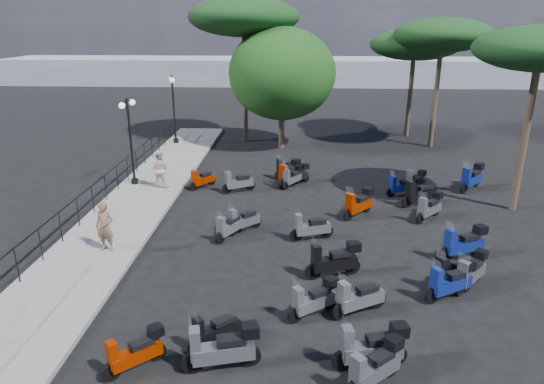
{
  "coord_description": "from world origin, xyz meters",
  "views": [
    {
      "loc": [
        0.23,
        -15.44,
        7.4
      ],
      "look_at": [
        -0.68,
        1.93,
        1.2
      ],
      "focal_mm": 32.0,
      "sensor_mm": 36.0,
      "label": 1
    }
  ],
  "objects_px": {
    "pedestrian_far": "(160,169)",
    "scooter_23": "(401,187)",
    "scooter_6": "(222,349)",
    "scooter_3": "(243,221)",
    "scooter_15": "(358,204)",
    "scooter_9": "(311,228)",
    "scooter_7": "(215,331)",
    "scooter_29": "(472,178)",
    "scooter_28": "(415,183)",
    "pine_2": "(244,17)",
    "lamp_post_1": "(130,136)",
    "scooter_4": "(202,180)",
    "scooter_27": "(429,208)",
    "scooter_14": "(334,261)",
    "scooter_2": "(229,227)",
    "scooter_10": "(289,174)",
    "scooter_1": "(135,352)",
    "scooter_16": "(295,175)",
    "pine_3": "(541,50)",
    "pine_1": "(415,45)",
    "lamp_post_2": "(174,105)",
    "scooter_13": "(371,347)",
    "pine_0": "(443,35)",
    "scooter_20": "(453,273)",
    "scooter_22": "(418,194)",
    "scooter_19": "(358,299)",
    "scooter_25": "(450,282)",
    "scooter_21": "(464,243)",
    "scooter_8": "(314,300)",
    "scooter_5": "(238,183)",
    "woman": "(105,227)",
    "scooter_12": "(374,368)",
    "scooter_17": "(292,177)"
  },
  "relations": [
    {
      "from": "pine_3",
      "to": "lamp_post_1",
      "type": "bearing_deg",
      "value": 173.07
    },
    {
      "from": "pedestrian_far",
      "to": "scooter_23",
      "type": "height_order",
      "value": "pedestrian_far"
    },
    {
      "from": "lamp_post_1",
      "to": "scooter_4",
      "type": "bearing_deg",
      "value": 10.01
    },
    {
      "from": "scooter_3",
      "to": "scooter_5",
      "type": "bearing_deg",
      "value": -33.1
    },
    {
      "from": "pine_2",
      "to": "woman",
      "type": "bearing_deg",
      "value": -100.41
    },
    {
      "from": "scooter_16",
      "to": "pine_1",
      "type": "xyz_separation_m",
      "value": [
        7.44,
        10.48,
        5.44
      ]
    },
    {
      "from": "scooter_6",
      "to": "scooter_15",
      "type": "xyz_separation_m",
      "value": [
        4.06,
        9.2,
        -0.01
      ]
    },
    {
      "from": "scooter_13",
      "to": "scooter_15",
      "type": "relative_size",
      "value": 1.25
    },
    {
      "from": "scooter_10",
      "to": "pedestrian_far",
      "type": "bearing_deg",
      "value": 38.32
    },
    {
      "from": "scooter_10",
      "to": "scooter_28",
      "type": "height_order",
      "value": "scooter_10"
    },
    {
      "from": "scooter_3",
      "to": "scooter_10",
      "type": "height_order",
      "value": "scooter_10"
    },
    {
      "from": "scooter_20",
      "to": "pedestrian_far",
      "type": "bearing_deg",
      "value": 24.39
    },
    {
      "from": "scooter_13",
      "to": "scooter_28",
      "type": "bearing_deg",
      "value": -29.13
    },
    {
      "from": "scooter_9",
      "to": "scooter_16",
      "type": "relative_size",
      "value": 1.1
    },
    {
      "from": "scooter_13",
      "to": "scooter_25",
      "type": "xyz_separation_m",
      "value": [
        2.61,
        3.04,
        -0.03
      ]
    },
    {
      "from": "scooter_27",
      "to": "pine_0",
      "type": "distance_m",
      "value": 13.57
    },
    {
      "from": "scooter_23",
      "to": "scooter_28",
      "type": "relative_size",
      "value": 1.15
    },
    {
      "from": "lamp_post_2",
      "to": "scooter_13",
      "type": "bearing_deg",
      "value": -82.24
    },
    {
      "from": "scooter_8",
      "to": "pine_3",
      "type": "relative_size",
      "value": 0.19
    },
    {
      "from": "scooter_9",
      "to": "scooter_28",
      "type": "height_order",
      "value": "scooter_9"
    },
    {
      "from": "scooter_17",
      "to": "scooter_21",
      "type": "bearing_deg",
      "value": 161.01
    },
    {
      "from": "pine_3",
      "to": "scooter_21",
      "type": "bearing_deg",
      "value": -127.3
    },
    {
      "from": "pedestrian_far",
      "to": "scooter_1",
      "type": "bearing_deg",
      "value": 113.63
    },
    {
      "from": "pine_2",
      "to": "scooter_28",
      "type": "bearing_deg",
      "value": -47.37
    },
    {
      "from": "pedestrian_far",
      "to": "scooter_3",
      "type": "height_order",
      "value": "pedestrian_far"
    },
    {
      "from": "lamp_post_2",
      "to": "scooter_7",
      "type": "relative_size",
      "value": 3.43
    },
    {
      "from": "scooter_1",
      "to": "scooter_28",
      "type": "height_order",
      "value": "scooter_28"
    },
    {
      "from": "pedestrian_far",
      "to": "scooter_2",
      "type": "distance_m",
      "value": 6.37
    },
    {
      "from": "scooter_6",
      "to": "scooter_25",
      "type": "xyz_separation_m",
      "value": [
        5.92,
        3.27,
        -0.03
      ]
    },
    {
      "from": "scooter_3",
      "to": "scooter_9",
      "type": "relative_size",
      "value": 0.8
    },
    {
      "from": "scooter_5",
      "to": "scooter_13",
      "type": "relative_size",
      "value": 0.84
    },
    {
      "from": "scooter_6",
      "to": "scooter_3",
      "type": "bearing_deg",
      "value": -11.32
    },
    {
      "from": "scooter_6",
      "to": "scooter_15",
      "type": "bearing_deg",
      "value": -37.8
    },
    {
      "from": "pedestrian_far",
      "to": "scooter_21",
      "type": "relative_size",
      "value": 1.03
    },
    {
      "from": "woman",
      "to": "pine_2",
      "type": "height_order",
      "value": "pine_2"
    },
    {
      "from": "scooter_6",
      "to": "scooter_7",
      "type": "xyz_separation_m",
      "value": [
        -0.3,
        0.8,
        -0.13
      ]
    },
    {
      "from": "scooter_6",
      "to": "scooter_16",
      "type": "height_order",
      "value": "scooter_6"
    },
    {
      "from": "scooter_25",
      "to": "scooter_29",
      "type": "xyz_separation_m",
      "value": [
        3.67,
        9.4,
        0.06
      ]
    },
    {
      "from": "scooter_22",
      "to": "scooter_19",
      "type": "bearing_deg",
      "value": 126.8
    },
    {
      "from": "scooter_9",
      "to": "scooter_27",
      "type": "bearing_deg",
      "value": -85.33
    },
    {
      "from": "scooter_7",
      "to": "woman",
      "type": "bearing_deg",
      "value": 4.43
    },
    {
      "from": "scooter_7",
      "to": "scooter_29",
      "type": "xyz_separation_m",
      "value": [
        9.9,
        11.88,
        0.15
      ]
    },
    {
      "from": "pine_3",
      "to": "scooter_7",
      "type": "bearing_deg",
      "value": -138.73
    },
    {
      "from": "scooter_7",
      "to": "scooter_27",
      "type": "xyz_separation_m",
      "value": [
        7.08,
        8.2,
        0.08
      ]
    },
    {
      "from": "scooter_9",
      "to": "scooter_14",
      "type": "relative_size",
      "value": 0.91
    },
    {
      "from": "lamp_post_2",
      "to": "scooter_22",
      "type": "distance_m",
      "value": 16.16
    },
    {
      "from": "scooter_14",
      "to": "scooter_15",
      "type": "xyz_separation_m",
      "value": [
        1.3,
        4.89,
        -0.01
      ]
    },
    {
      "from": "scooter_12",
      "to": "pine_3",
      "type": "distance_m",
      "value": 14.19
    },
    {
      "from": "lamp_post_1",
      "to": "scooter_17",
      "type": "distance_m",
      "value": 7.64
    },
    {
      "from": "scooter_20",
      "to": "scooter_9",
      "type": "bearing_deg",
      "value": 24.05
    }
  ]
}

